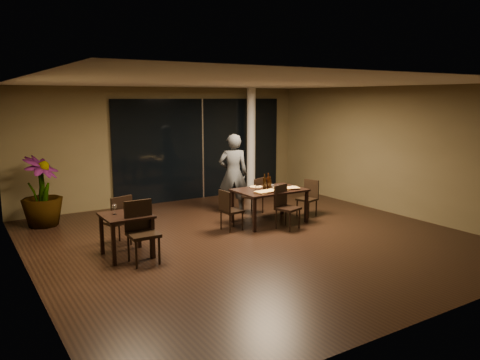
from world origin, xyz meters
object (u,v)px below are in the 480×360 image
chair_main_right (309,196)px  side_table (126,221)px  chair_main_far (256,194)px  diner (233,174)px  bottle_c (268,181)px  potted_plant (42,192)px  bottle_a (264,181)px  chair_main_near (285,204)px  chair_side_near (141,228)px  chair_main_left (229,208)px  chair_side_far (119,218)px  bottle_b (270,183)px  main_table (269,193)px

chair_main_right → side_table: bearing=-99.5°
chair_main_far → diner: 0.72m
chair_main_right → bottle_c: size_ratio=2.42×
chair_main_right → potted_plant: 5.92m
bottle_a → chair_main_far: bearing=70.7°
side_table → chair_main_near: size_ratio=0.87×
side_table → chair_side_near: (0.12, -0.39, -0.05)m
chair_main_far → bottle_c: size_ratio=2.51×
chair_main_left → bottle_a: bottle_a is taller
chair_side_far → bottle_c: size_ratio=2.76×
chair_main_left → diner: size_ratio=0.45×
chair_main_far → chair_main_right: 1.24m
chair_main_left → diner: bearing=-38.8°
bottle_a → chair_side_near: bearing=-163.0°
chair_side_near → bottle_c: (3.30, 0.97, 0.35)m
side_table → potted_plant: potted_plant is taller
chair_side_far → bottle_b: size_ratio=3.48×
main_table → chair_main_left: chair_main_left is taller
chair_main_near → chair_side_near: (-3.29, -0.35, 0.06)m
main_table → bottle_b: (0.05, 0.05, 0.21)m
chair_main_left → chair_side_far: chair_side_far is taller
chair_main_far → bottle_b: size_ratio=3.17×
chair_main_far → chair_main_near: bearing=63.2°
chair_side_near → side_table: bearing=107.9°
bottle_b → chair_main_near: bearing=-93.5°
potted_plant → bottle_b: potted_plant is taller
chair_main_right → chair_side_far: bearing=-107.3°
chair_main_far → chair_main_left: (-1.25, -0.85, -0.01)m
chair_main_right → chair_side_near: 4.52m
main_table → chair_main_far: (0.17, 0.78, -0.19)m
chair_main_far → bottle_b: bottle_b is taller
main_table → bottle_c: size_ratio=4.31×
chair_main_far → bottle_c: 0.84m
chair_main_near → bottle_c: bearing=72.4°
bottle_c → chair_main_left: bearing=-172.7°
chair_main_left → chair_main_near: bearing=-117.5°
bottle_b → bottle_c: bottle_c is taller
chair_main_far → chair_main_left: chair_main_far is taller
chair_main_far → chair_side_far: bearing=-9.2°
main_table → diner: bearing=99.3°
side_table → bottle_a: (3.33, 0.59, 0.29)m
side_table → diner: diner is taller
diner → bottle_a: 1.13m
main_table → bottle_a: (-0.07, 0.09, 0.24)m
chair_main_near → potted_plant: size_ratio=0.61×
chair_main_near → bottle_a: (-0.08, 0.63, 0.40)m
chair_main_near → bottle_b: bottle_b is taller
chair_main_right → chair_side_far: 4.49m
chair_main_left → potted_plant: (-3.20, 2.42, 0.28)m
main_table → chair_main_far: size_ratio=1.71×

